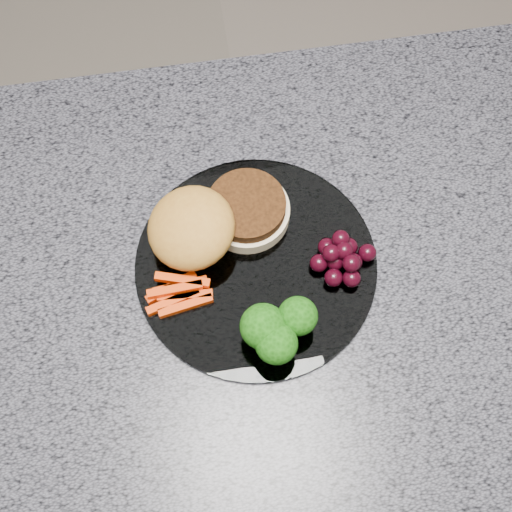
{
  "coord_description": "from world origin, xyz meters",
  "views": [
    {
      "loc": [
        -0.13,
        -0.28,
        1.61
      ],
      "look_at": [
        -0.08,
        0.02,
        0.93
      ],
      "focal_mm": 50.0,
      "sensor_mm": 36.0,
      "label": 1
    }
  ],
  "objects": [
    {
      "name": "island_cabinet",
      "position": [
        0.0,
        0.0,
        0.43
      ],
      "size": [
        1.2,
        0.6,
        0.86
      ],
      "primitive_type": "cube",
      "color": "#52361C",
      "rests_on": "ground"
    },
    {
      "name": "countertop",
      "position": [
        0.0,
        0.0,
        0.88
      ],
      "size": [
        1.2,
        0.6,
        0.04
      ],
      "primitive_type": "cube",
      "color": "#555560",
      "rests_on": "island_cabinet"
    },
    {
      "name": "plate",
      "position": [
        -0.08,
        0.02,
        0.9
      ],
      "size": [
        0.26,
        0.26,
        0.01
      ],
      "primitive_type": "cylinder",
      "color": "white",
      "rests_on": "countertop"
    },
    {
      "name": "burger",
      "position": [
        -0.12,
        0.06,
        0.93
      ],
      "size": [
        0.19,
        0.15,
        0.05
      ],
      "rotation": [
        0.0,
        0.0,
        0.41
      ],
      "color": "beige",
      "rests_on": "plate"
    },
    {
      "name": "carrot_sticks",
      "position": [
        -0.17,
        -0.0,
        0.91
      ],
      "size": [
        0.07,
        0.05,
        0.02
      ],
      "rotation": [
        0.0,
        0.0,
        -0.21
      ],
      "color": "#DF3703",
      "rests_on": "plate"
    },
    {
      "name": "broccoli",
      "position": [
        -0.07,
        -0.07,
        0.94
      ],
      "size": [
        0.08,
        0.07,
        0.06
      ],
      "rotation": [
        0.0,
        0.0,
        -0.04
      ],
      "color": "#649A38",
      "rests_on": "plate"
    },
    {
      "name": "grape_bunch",
      "position": [
        0.01,
        0.01,
        0.92
      ],
      "size": [
        0.07,
        0.06,
        0.03
      ],
      "rotation": [
        0.0,
        0.0,
        -0.41
      ],
      "color": "black",
      "rests_on": "plate"
    }
  ]
}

